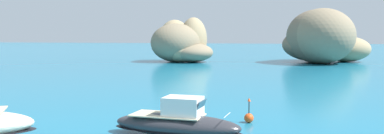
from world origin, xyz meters
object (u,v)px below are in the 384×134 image
object	(u,v)px
islet_large	(321,40)
islet_small	(182,44)
channel_buoy	(249,117)
motorboat_charcoal	(177,123)

from	to	relation	value
islet_large	islet_small	xyz separation A→B (m)	(-24.96, -2.03, -0.85)
islet_large	channel_buoy	world-z (taller)	islet_large
islet_small	motorboat_charcoal	xyz separation A→B (m)	(11.66, -53.33, -2.57)
islet_small	motorboat_charcoal	bearing A→B (deg)	-77.67
islet_large	motorboat_charcoal	size ratio (longest dim) A/B	3.01
islet_large	islet_small	world-z (taller)	islet_large
islet_small	channel_buoy	size ratio (longest dim) A/B	9.89
islet_large	islet_small	distance (m)	25.06
islet_large	islet_small	bearing A→B (deg)	-175.34
islet_small	channel_buoy	bearing A→B (deg)	-73.03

